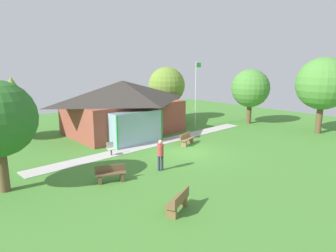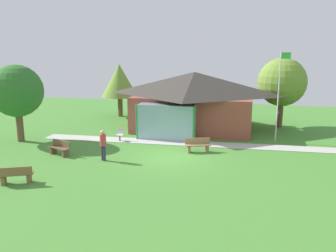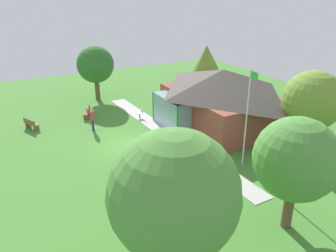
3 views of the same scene
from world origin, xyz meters
TOP-DOWN VIEW (x-y plane):
  - ground_plane at (0.00, 0.00)m, footprint 44.00×44.00m
  - pavilion at (-0.05, 7.58)m, footprint 9.71×7.93m
  - footpath at (0.00, 3.12)m, footprint 19.30×2.13m
  - flagpole at (6.01, 5.05)m, footprint 0.64×0.08m
  - bench_front_left at (-6.02, -5.57)m, footprint 1.55×1.02m
  - bench_rear_near_path at (1.27, 1.36)m, footprint 1.56×0.90m
  - bench_mid_left at (-6.46, -1.11)m, footprint 1.56×0.97m
  - patio_chair_west at (-4.20, 2.72)m, footprint 0.50×0.50m
  - visitor_strolling_lawn at (-3.55, -1.49)m, footprint 0.34×0.34m
  - tree_west_hedge at (-10.71, 1.14)m, footprint 3.42×3.42m
  - tree_behind_pavilion_left at (-7.53, 11.33)m, footprint 3.32×3.32m
  - tree_behind_pavilion_right at (6.58, 9.73)m, footprint 3.75×3.75m

SIDE VIEW (x-z plane):
  - ground_plane at x=0.00m, z-range 0.00..0.00m
  - footpath at x=0.00m, z-range 0.00..0.03m
  - bench_front_left at x=-6.02m, z-range -0.02..0.82m
  - bench_rear_near_path at x=1.27m, z-range -0.02..0.82m
  - bench_mid_left at x=-6.46m, z-range -0.02..0.82m
  - patio_chair_west at x=-4.20m, z-range -0.01..0.85m
  - visitor_strolling_lawn at x=-3.55m, z-range 0.15..1.89m
  - pavilion at x=-0.05m, z-range 0.09..4.51m
  - flagpole at x=6.01m, z-range 0.29..6.31m
  - tree_behind_pavilion_left at x=-7.53m, z-range 0.89..5.73m
  - tree_west_hedge at x=-10.71m, z-range 0.82..5.93m
  - tree_behind_pavilion_right at x=6.58m, z-range 0.84..6.32m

